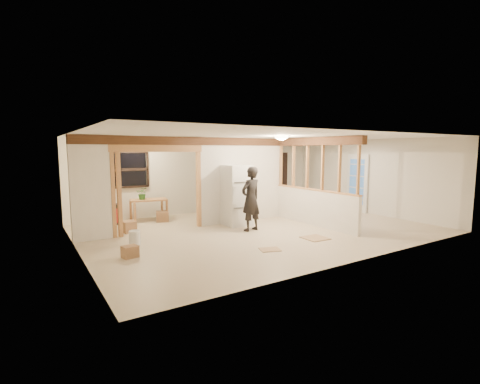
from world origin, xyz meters
TOP-DOWN VIEW (x-y plane):
  - floor at (0.00, 0.00)m, footprint 9.00×6.50m
  - ceiling at (0.00, 0.00)m, footprint 9.00×6.50m
  - wall_back at (0.00, 3.25)m, footprint 9.00×0.01m
  - wall_front at (0.00, -3.25)m, footprint 9.00×0.01m
  - wall_left at (-4.50, 0.00)m, footprint 0.01×6.50m
  - wall_right at (4.50, 0.00)m, footprint 0.01×6.50m
  - partition_left_stub at (-4.05, 1.20)m, footprint 0.90×0.12m
  - partition_center at (0.20, 1.20)m, footprint 2.80×0.12m
  - doorway_frame at (-2.40, 1.20)m, footprint 2.46×0.14m
  - header_beam_back at (-1.00, 1.20)m, footprint 7.00×0.18m
  - header_beam_right at (1.60, -0.40)m, footprint 0.18×3.30m
  - pony_wall at (1.60, -0.40)m, footprint 0.12×3.20m
  - stud_partition at (1.60, -0.40)m, footprint 0.14×3.20m
  - window_back at (-2.60, 3.17)m, footprint 1.12×0.10m
  - french_door at (4.42, 0.40)m, footprint 0.12×0.86m
  - ceiling_dome_main at (0.30, -0.50)m, footprint 0.36×0.36m
  - ceiling_dome_util at (-2.50, 2.30)m, footprint 0.32×0.32m
  - hanging_bulb at (-2.00, 1.60)m, footprint 0.07×0.07m
  - refrigerator at (-0.24, 0.80)m, footprint 0.71×0.69m
  - woman at (-0.31, -0.01)m, footprint 0.70×0.54m
  - work_table at (-2.20, 2.69)m, footprint 1.15×0.73m
  - potted_plant at (-2.38, 2.69)m, footprint 0.42×0.40m
  - shop_vac at (-3.22, 2.79)m, footprint 0.48×0.48m
  - bookshelf at (2.82, 3.01)m, footprint 1.02×0.34m
  - bucket at (-3.32, 0.25)m, footprint 0.32×0.32m
  - box_util_a at (-1.89, 2.39)m, footprint 0.45×0.41m
  - box_util_b at (-3.12, 1.54)m, footprint 0.37×0.37m
  - box_front at (-3.67, -0.65)m, footprint 0.33×0.29m
  - floor_panel_near at (0.55, -1.54)m, footprint 0.58×0.58m
  - floor_panel_far at (-0.97, -1.72)m, footprint 0.52×0.46m

SIDE VIEW (x-z plane):
  - floor at x=0.00m, z-range -0.01..0.00m
  - floor_panel_far at x=-0.97m, z-range 0.00..0.01m
  - floor_panel_near at x=0.55m, z-range 0.00..0.02m
  - box_front at x=-3.67m, z-range 0.00..0.24m
  - box_util_b at x=-3.12m, z-range 0.00..0.30m
  - box_util_a at x=-1.89m, z-range 0.00..0.31m
  - bucket at x=-3.32m, z-range 0.00..0.32m
  - shop_vac at x=-3.22m, z-range 0.00..0.59m
  - work_table at x=-2.20m, z-range 0.00..0.67m
  - pony_wall at x=1.60m, z-range 0.00..1.00m
  - potted_plant at x=-2.38m, z-range 0.67..1.04m
  - woman at x=-0.31m, z-range 0.00..1.72m
  - refrigerator at x=-0.24m, z-range 0.00..1.72m
  - french_door at x=4.42m, z-range 0.00..2.00m
  - bookshelf at x=2.82m, z-range 0.00..2.04m
  - doorway_frame at x=-2.40m, z-range 0.00..2.20m
  - wall_back at x=0.00m, z-range 0.00..2.50m
  - wall_front at x=0.00m, z-range 0.00..2.50m
  - wall_left at x=-4.50m, z-range 0.00..2.50m
  - wall_right at x=4.50m, z-range 0.00..2.50m
  - partition_left_stub at x=-4.05m, z-range 0.00..2.50m
  - partition_center at x=0.20m, z-range 0.00..2.50m
  - window_back at x=-2.60m, z-range 1.00..2.10m
  - stud_partition at x=1.60m, z-range 1.00..2.32m
  - hanging_bulb at x=-2.00m, z-range 2.15..2.22m
  - header_beam_back at x=-1.00m, z-range 2.27..2.49m
  - header_beam_right at x=1.60m, z-range 2.27..2.49m
  - ceiling_dome_main at x=0.30m, z-range 2.40..2.56m
  - ceiling_dome_util at x=-2.50m, z-range 2.41..2.55m
  - ceiling at x=0.00m, z-range 2.50..2.50m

